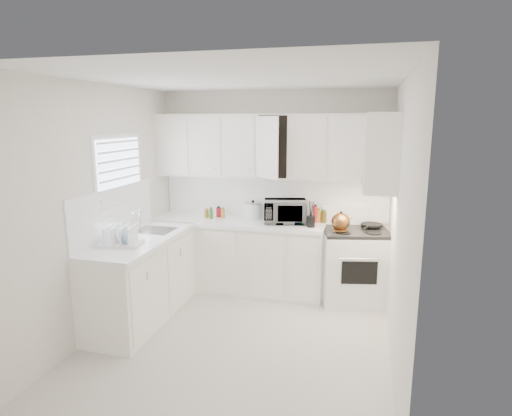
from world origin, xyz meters
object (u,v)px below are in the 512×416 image
(stove, at_px, (355,256))
(rice_cooker, at_px, (253,209))
(tea_kettle, at_px, (341,221))
(microwave, at_px, (285,209))
(utensil_crock, at_px, (311,214))
(dish_rack, at_px, (120,234))

(stove, relative_size, rice_cooker, 4.72)
(tea_kettle, distance_m, microwave, 0.73)
(utensil_crock, distance_m, dish_rack, 2.21)
(stove, distance_m, tea_kettle, 0.53)
(stove, relative_size, tea_kettle, 4.39)
(stove, distance_m, dish_rack, 2.77)
(tea_kettle, distance_m, dish_rack, 2.49)
(microwave, bearing_deg, rice_cooker, 153.22)
(stove, height_order, rice_cooker, rice_cooker)
(tea_kettle, relative_size, dish_rack, 0.64)
(stove, xyz_separation_m, microwave, (-0.88, 0.04, 0.54))
(stove, xyz_separation_m, rice_cooker, (-1.33, 0.15, 0.49))
(utensil_crock, bearing_deg, rice_cooker, 162.22)
(microwave, relative_size, utensil_crock, 1.60)
(rice_cooker, bearing_deg, tea_kettle, 4.08)
(stove, relative_size, dish_rack, 2.80)
(stove, distance_m, microwave, 1.04)
(rice_cooker, distance_m, utensil_crock, 0.83)
(dish_rack, bearing_deg, microwave, 32.11)
(tea_kettle, relative_size, rice_cooker, 1.08)
(microwave, bearing_deg, dish_rack, -149.48)
(rice_cooker, bearing_deg, microwave, 5.16)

